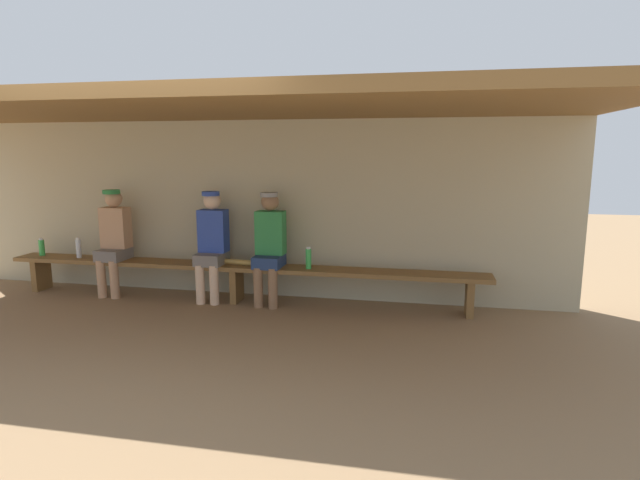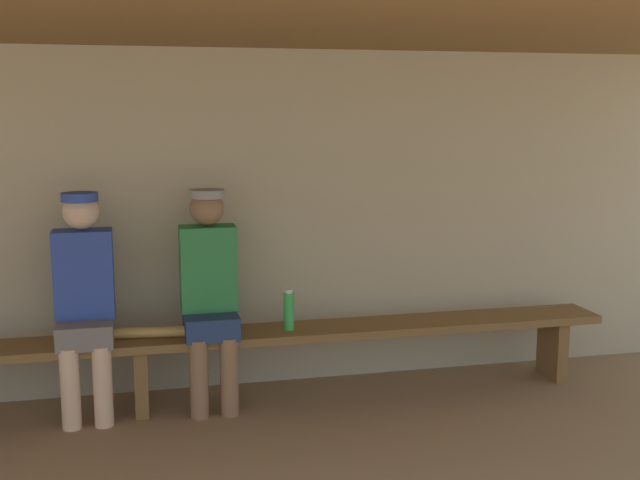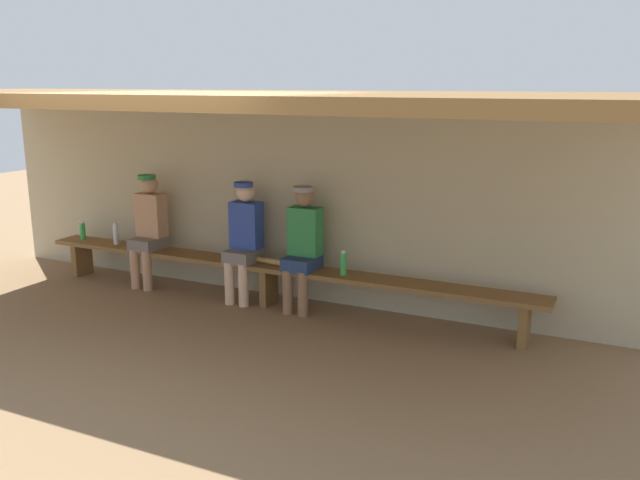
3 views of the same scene
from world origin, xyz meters
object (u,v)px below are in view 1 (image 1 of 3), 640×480
object	(u,v)px
player_in_white	(212,241)
baseball_bat	(240,262)
player_rightmost	(269,243)
water_bottle_green	(79,248)
water_bottle_orange	(308,258)
water_bottle_clear	(42,247)
player_middle	(114,237)
bench	(236,271)

from	to	relation	value
player_in_white	baseball_bat	bearing A→B (deg)	-0.58
player_rightmost	water_bottle_green	size ratio (longest dim) A/B	5.09
water_bottle_orange	baseball_bat	xyz separation A→B (m)	(-0.86, 0.03, -0.09)
water_bottle_clear	player_rightmost	bearing A→B (deg)	-0.37
player_middle	water_bottle_clear	bearing A→B (deg)	178.91
water_bottle_green	water_bottle_orange	bearing A→B (deg)	-0.25
player_middle	player_rightmost	bearing A→B (deg)	0.00
baseball_bat	water_bottle_orange	bearing A→B (deg)	5.41
water_bottle_green	baseball_bat	bearing A→B (deg)	0.32
water_bottle_orange	water_bottle_clear	size ratio (longest dim) A/B	1.12
player_middle	water_bottle_orange	xyz separation A→B (m)	(2.55, -0.03, -0.16)
bench	player_rightmost	size ratio (longest dim) A/B	4.46
player_middle	water_bottle_green	size ratio (longest dim) A/B	5.09
player_middle	player_in_white	xyz separation A→B (m)	(1.33, 0.00, 0.00)
player_in_white	water_bottle_green	distance (m)	1.85
player_rightmost	baseball_bat	size ratio (longest dim) A/B	1.79
player_middle	baseball_bat	size ratio (longest dim) A/B	1.79
bench	water_bottle_clear	size ratio (longest dim) A/B	25.92
player_middle	water_bottle_green	world-z (taller)	player_middle
player_in_white	player_middle	bearing A→B (deg)	180.00
player_rightmost	water_bottle_orange	distance (m)	0.51
bench	water_bottle_orange	world-z (taller)	water_bottle_orange
bench	water_bottle_green	xyz separation A→B (m)	(-2.15, -0.01, 0.20)
water_bottle_orange	baseball_bat	bearing A→B (deg)	178.31
water_bottle_green	baseball_bat	size ratio (longest dim) A/B	0.35
player_in_white	water_bottle_green	world-z (taller)	player_in_white
player_rightmost	water_bottle_orange	world-z (taller)	player_rightmost
water_bottle_clear	baseball_bat	world-z (taller)	water_bottle_clear
player_in_white	water_bottle_green	bearing A→B (deg)	-179.51
player_rightmost	player_middle	bearing A→B (deg)	180.00
bench	baseball_bat	size ratio (longest dim) A/B	7.98
water_bottle_orange	player_rightmost	bearing A→B (deg)	176.58
player_in_white	water_bottle_orange	xyz separation A→B (m)	(1.22, -0.03, -0.16)
player_middle	water_bottle_orange	size ratio (longest dim) A/B	5.19
bench	water_bottle_clear	world-z (taller)	water_bottle_clear
player_middle	baseball_bat	xyz separation A→B (m)	(1.69, -0.00, -0.25)
bench	baseball_bat	world-z (taller)	baseball_bat
player_in_white	water_bottle_orange	size ratio (longest dim) A/B	5.19
water_bottle_orange	water_bottle_green	bearing A→B (deg)	179.75
water_bottle_clear	water_bottle_green	bearing A→B (deg)	-3.59
water_bottle_orange	water_bottle_green	distance (m)	3.05
player_rightmost	water_bottle_clear	distance (m)	3.16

